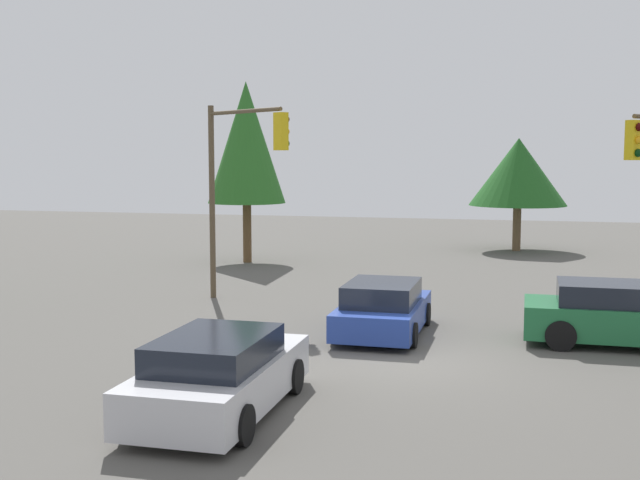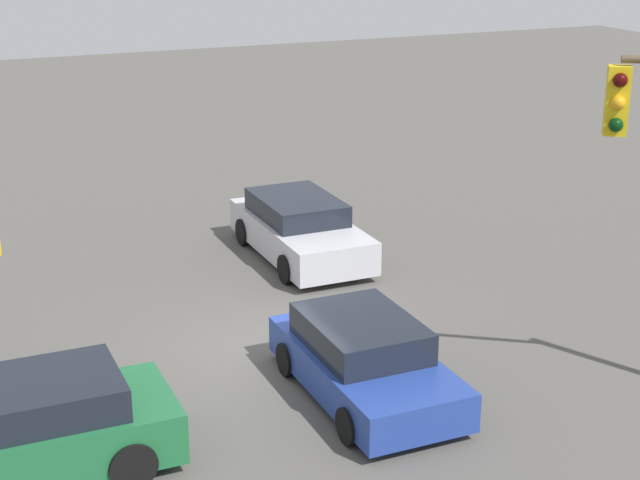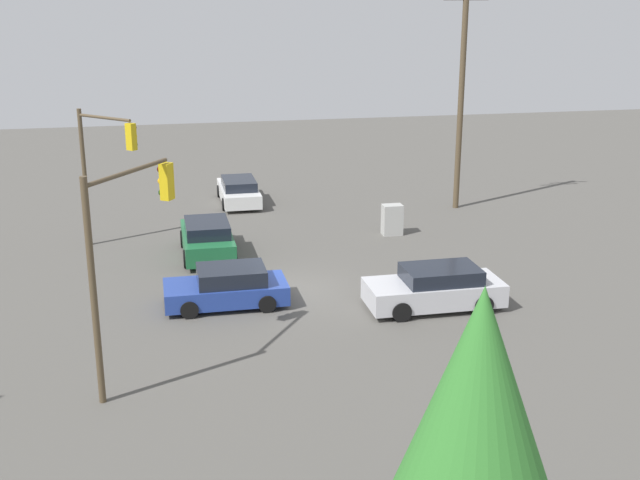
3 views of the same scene
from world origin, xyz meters
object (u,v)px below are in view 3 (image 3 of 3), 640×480
object	(u,v)px
sedan_silver	(435,288)
sedan_white	(239,191)
electrical_cabinet	(392,220)
traffic_signal_cross	(104,157)
traffic_signal_main	(125,236)
sedan_green	(207,239)
sedan_blue	(227,287)

from	to	relation	value
sedan_silver	sedan_white	world-z (taller)	sedan_silver
electrical_cabinet	traffic_signal_cross	bearing A→B (deg)	-1.77
traffic_signal_main	sedan_silver	bearing A→B (deg)	-37.13
sedan_silver	traffic_signal_cross	size ratio (longest dim) A/B	0.80
sedan_green	sedan_white	distance (m)	8.64
sedan_blue	sedan_white	bearing A→B (deg)	-7.96
sedan_white	traffic_signal_main	xyz separation A→B (m)	(5.01, 18.88, 3.51)
sedan_silver	sedan_green	xyz separation A→B (m)	(7.14, -7.26, 0.03)
sedan_blue	electrical_cabinet	bearing A→B (deg)	-48.97
electrical_cabinet	sedan_blue	bearing A→B (deg)	41.03
sedan_white	sedan_green	bearing A→B (deg)	-104.81
sedan_blue	traffic_signal_cross	world-z (taller)	traffic_signal_cross
sedan_blue	electrical_cabinet	distance (m)	10.55
sedan_green	traffic_signal_cross	world-z (taller)	traffic_signal_cross
sedan_white	traffic_signal_cross	size ratio (longest dim) A/B	0.79
sedan_green	sedan_white	xyz separation A→B (m)	(-2.21, -8.35, -0.10)
sedan_silver	sedan_white	bearing A→B (deg)	17.52
electrical_cabinet	traffic_signal_main	bearing A→B (deg)	47.12
sedan_silver	sedan_blue	world-z (taller)	sedan_silver
sedan_silver	sedan_blue	xyz separation A→B (m)	(6.88, -1.67, -0.05)
sedan_silver	sedan_white	size ratio (longest dim) A/B	1.01
traffic_signal_main	electrical_cabinet	xyz separation A→B (m)	(-11.02, -11.86, -3.46)
sedan_white	electrical_cabinet	xyz separation A→B (m)	(-6.01, 7.01, 0.05)
sedan_silver	sedan_blue	distance (m)	7.08
traffic_signal_main	sedan_blue	bearing A→B (deg)	2.91
sedan_green	traffic_signal_main	xyz separation A→B (m)	(2.80, 10.53, 3.41)
sedan_green	sedan_silver	bearing A→B (deg)	-45.50
sedan_silver	traffic_signal_main	xyz separation A→B (m)	(9.93, 3.26, 3.44)
sedan_blue	sedan_white	distance (m)	14.07
sedan_silver	electrical_cabinet	bearing A→B (deg)	-7.17
electrical_cabinet	sedan_white	bearing A→B (deg)	-49.41
sedan_silver	traffic_signal_main	world-z (taller)	traffic_signal_main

